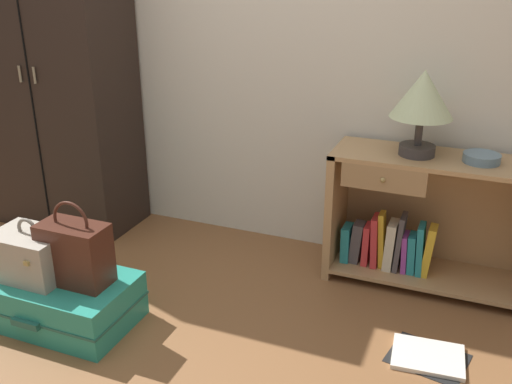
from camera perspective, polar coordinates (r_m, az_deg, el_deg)
back_wall at (r=3.20m, az=1.21°, el=17.58°), size 6.40×0.10×2.60m
wardrobe at (r=3.61m, az=-19.06°, el=11.52°), size 0.83×0.47×1.92m
bookshelf at (r=3.01m, az=16.05°, el=-2.81°), size 0.99×0.37×0.68m
table_lamp at (r=2.80m, az=16.07°, el=8.85°), size 0.29×0.29×0.41m
bowl at (r=2.86m, az=21.32°, el=3.14°), size 0.17×0.17×0.04m
suitcase_large at (r=2.83m, az=-18.85°, el=-9.91°), size 0.70×0.43×0.22m
train_case at (r=2.78m, az=-21.23°, el=-5.75°), size 0.32×0.24×0.29m
handbag at (r=2.65m, az=-17.39°, el=-5.72°), size 0.30×0.16×0.39m
open_book_on_floor at (r=2.61m, az=16.56°, el=-15.29°), size 0.35×0.30×0.02m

